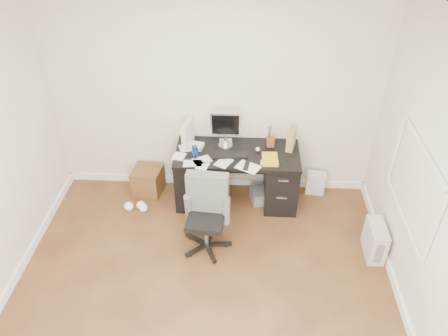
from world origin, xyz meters
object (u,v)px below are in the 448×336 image
Objects in this scene: desk at (237,176)px; keyboard at (230,155)px; pc_tower at (375,240)px; office_chair at (206,216)px; lcd_monitor at (226,129)px; wicker_basket at (148,181)px.

desk is 3.58× the size of keyboard.
keyboard reaches higher than pc_tower.
desk is 1.61× the size of office_chair.
lcd_monitor reaches higher than wicker_basket.
keyboard is 1.18× the size of wicker_basket.
pc_tower is (1.71, -0.98, -0.78)m from lcd_monitor.
wicker_basket is at bearing 160.76° from pc_tower.
keyboard reaches higher than desk.
office_chair reaches higher than pc_tower.
keyboard is 1.25m from wicker_basket.
wicker_basket is at bearing -179.32° from lcd_monitor.
desk is 1.20m from wicker_basket.
wicker_basket is (-0.85, 0.97, -0.29)m from office_chair.
desk is 0.62m from lcd_monitor.
desk is at bearing 151.78° from pc_tower.
office_chair is (-0.23, -0.77, -0.30)m from keyboard.
office_chair is 1.90m from pc_tower.
keyboard is 0.45× the size of office_chair.
office_chair is at bearing -110.46° from desk.
keyboard is 1.90m from pc_tower.
keyboard is 0.86m from office_chair.
lcd_monitor is 2.12m from pc_tower.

